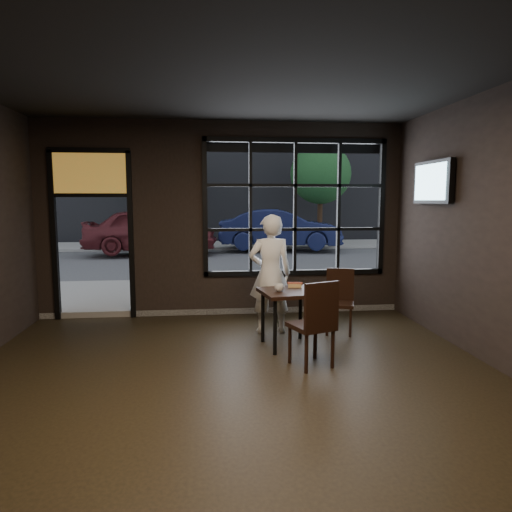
{
  "coord_description": "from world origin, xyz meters",
  "views": [
    {
      "loc": [
        -0.28,
        -4.06,
        1.92
      ],
      "look_at": [
        0.4,
        2.2,
        1.15
      ],
      "focal_mm": 32.0,
      "sensor_mm": 36.0,
      "label": 1
    }
  ],
  "objects": [
    {
      "name": "stained_transom",
      "position": [
        -2.1,
        3.5,
        2.35
      ],
      "size": [
        1.2,
        0.06,
        0.7
      ],
      "primitive_type": "cube",
      "color": "orange",
      "rests_on": "ground"
    },
    {
      "name": "tv",
      "position": [
        2.93,
        2.18,
        2.18
      ],
      "size": [
        0.12,
        1.04,
        0.61
      ],
      "primitive_type": "cube",
      "color": "black",
      "rests_on": "wall_right"
    },
    {
      "name": "maroon_car",
      "position": [
        -2.2,
        12.11,
        0.87
      ],
      "size": [
        4.64,
        2.08,
        1.55
      ],
      "primitive_type": "imported",
      "rotation": [
        0.0,
        0.0,
        1.63
      ],
      "color": "maroon",
      "rests_on": "street_asphalt"
    },
    {
      "name": "tree_right",
      "position": [
        4.41,
        14.53,
        2.99
      ],
      "size": [
        2.49,
        2.49,
        4.24
      ],
      "color": "#332114",
      "rests_on": "street_asphalt"
    },
    {
      "name": "chair_near",
      "position": [
        0.91,
        0.98,
        0.51
      ],
      "size": [
        0.57,
        0.57,
        1.02
      ],
      "primitive_type": "cube",
      "rotation": [
        0.0,
        0.0,
        3.5
      ],
      "color": "black",
      "rests_on": "floor"
    },
    {
      "name": "floor",
      "position": [
        0.0,
        0.0,
        -0.01
      ],
      "size": [
        6.0,
        7.0,
        0.02
      ],
      "primitive_type": "cube",
      "color": "black",
      "rests_on": "ground"
    },
    {
      "name": "cafe_table",
      "position": [
        0.78,
        1.71,
        0.38
      ],
      "size": [
        0.8,
        0.8,
        0.76
      ],
      "primitive_type": "cube",
      "rotation": [
        0.0,
        0.0,
        0.16
      ],
      "color": "black",
      "rests_on": "floor"
    },
    {
      "name": "chair_window",
      "position": [
        1.62,
        2.23,
        0.46
      ],
      "size": [
        0.51,
        0.51,
        0.93
      ],
      "primitive_type": "cube",
      "rotation": [
        0.0,
        0.0,
        -0.32
      ],
      "color": "black",
      "rests_on": "floor"
    },
    {
      "name": "cup",
      "position": [
        0.64,
        1.66,
        0.8
      ],
      "size": [
        0.16,
        0.16,
        0.1
      ],
      "primitive_type": "imported",
      "rotation": [
        0.0,
        0.0,
        0.34
      ],
      "color": "silver",
      "rests_on": "cafe_table"
    },
    {
      "name": "tree_left",
      "position": [
        -2.01,
        15.43,
        2.81
      ],
      "size": [
        2.34,
        2.34,
        4.0
      ],
      "color": "#332114",
      "rests_on": "street_asphalt"
    },
    {
      "name": "street_asphalt",
      "position": [
        0.0,
        24.0,
        -0.02
      ],
      "size": [
        60.0,
        41.0,
        0.04
      ],
      "primitive_type": "cube",
      "color": "#545456",
      "rests_on": "ground"
    },
    {
      "name": "man",
      "position": [
        0.63,
        2.4,
        0.86
      ],
      "size": [
        0.64,
        0.42,
        1.72
      ],
      "primitive_type": "imported",
      "rotation": [
        0.0,
        0.0,
        3.16
      ],
      "color": "white",
      "rests_on": "floor"
    },
    {
      "name": "navy_car",
      "position": [
        2.47,
        12.84,
        0.84
      ],
      "size": [
        4.68,
        2.14,
        1.49
      ],
      "primitive_type": "imported",
      "rotation": [
        0.0,
        0.0,
        1.44
      ],
      "color": "#13193D",
      "rests_on": "street_asphalt"
    },
    {
      "name": "ceiling",
      "position": [
        0.0,
        0.0,
        3.21
      ],
      "size": [
        6.0,
        7.0,
        0.02
      ],
      "primitive_type": "cube",
      "color": "black",
      "rests_on": "ground"
    },
    {
      "name": "window_frame",
      "position": [
        1.2,
        3.5,
        1.8
      ],
      "size": [
        3.06,
        0.12,
        2.28
      ],
      "primitive_type": "cube",
      "color": "black",
      "rests_on": "ground"
    },
    {
      "name": "building_across",
      "position": [
        0.0,
        23.0,
        7.5
      ],
      "size": [
        28.0,
        12.0,
        15.0
      ],
      "primitive_type": "cube",
      "color": "#5B5956",
      "rests_on": "ground"
    },
    {
      "name": "hotdog",
      "position": [
        0.9,
        1.92,
        0.78
      ],
      "size": [
        0.21,
        0.11,
        0.06
      ],
      "primitive_type": null,
      "rotation": [
        0.0,
        0.0,
        -0.18
      ],
      "color": "tan",
      "rests_on": "cafe_table"
    }
  ]
}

